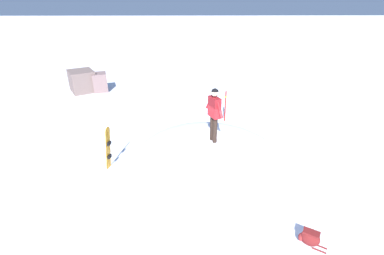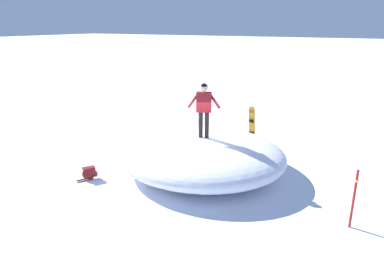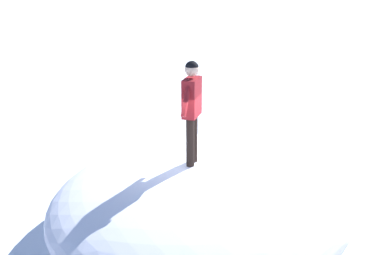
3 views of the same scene
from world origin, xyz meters
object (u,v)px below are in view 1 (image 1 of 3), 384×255
at_px(snowboarder_standing, 214,110).
at_px(backpack_near, 310,238).
at_px(snowboard_primary_upright, 108,147).
at_px(trail_marker_pole, 225,106).

xyz_separation_m(snowboarder_standing, backpack_near, (-3.06, -2.11, -2.16)).
distance_m(snowboarder_standing, backpack_near, 4.30).
xyz_separation_m(snowboard_primary_upright, backpack_near, (-3.51, -5.70, -0.63)).
bearing_deg(trail_marker_pole, snowboarder_standing, 167.17).
bearing_deg(trail_marker_pole, backpack_near, -172.10).
xyz_separation_m(snowboarder_standing, trail_marker_pole, (4.59, -1.05, -1.56)).
relative_size(snowboard_primary_upright, trail_marker_pole, 1.06).
bearing_deg(backpack_near, trail_marker_pole, 7.90).
xyz_separation_m(snowboarder_standing, snowboard_primary_upright, (0.44, 3.60, -1.53)).
bearing_deg(snowboard_primary_upright, trail_marker_pole, -48.21).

